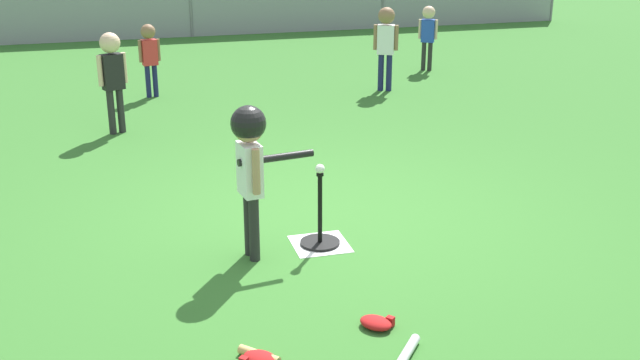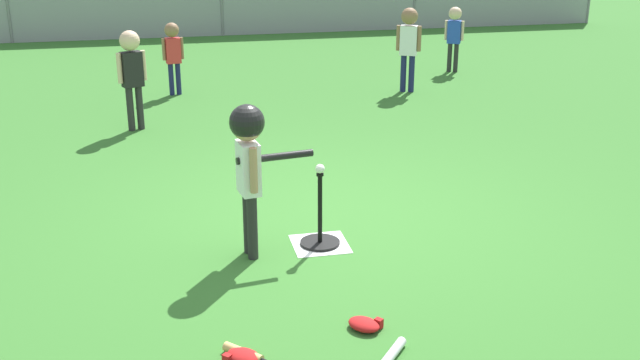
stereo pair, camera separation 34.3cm
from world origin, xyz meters
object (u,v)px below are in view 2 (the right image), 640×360
Objects in this scene: batting_tee at (320,234)px; spare_bat_wood at (251,356)px; fielder_deep_center at (132,67)px; glove_near_bats at (242,357)px; batter_child at (249,150)px; spare_bat_silver at (388,359)px; fielder_deep_left at (173,49)px; glove_outfield_drop at (365,324)px; fielder_near_left at (454,30)px; fielder_deep_right at (409,38)px; baseball_on_tee at (320,169)px.

spare_bat_wood is at bearing -115.92° from batting_tee.
fielder_deep_center reaches higher than glove_near_bats.
spare_bat_silver is at bearing -70.07° from batter_child.
glove_outfield_drop is (0.96, -6.68, -0.61)m from fielder_deep_left.
fielder_deep_center is 5.40m from fielder_near_left.
fielder_deep_right is 7.14m from glove_near_bats.
baseball_on_tee is 1.83m from spare_bat_wood.
fielder_near_left is 8.09m from glove_outfield_drop.
fielder_deep_right and fielder_deep_center have the same top height.
fielder_deep_right is 4.38× the size of glove_near_bats.
fielder_deep_left reaches higher than baseball_on_tee.
baseball_on_tee is at bearing -119.77° from fielder_near_left.
baseball_on_tee is at bearing 91.49° from spare_bat_silver.
glove_near_bats is at bearing -99.52° from batter_child.
batting_tee is at bearing -115.38° from fielder_deep_right.
fielder_deep_center is at bearing 106.49° from glove_outfield_drop.
batting_tee is 1.13× the size of spare_bat_silver.
glove_outfield_drop is at bearing -73.51° from fielder_deep_center.
batter_child is 3.85m from fielder_deep_center.
baseball_on_tee is at bearing 62.57° from glove_near_bats.
batting_tee is at bearing -119.77° from fielder_near_left.
fielder_deep_right is at bearing -8.78° from fielder_deep_left.
batting_tee is 2.23× the size of glove_outfield_drop.
spare_bat_wood is at bearing -115.51° from fielder_deep_right.
baseball_on_tee is 0.07× the size of fielder_deep_left.
fielder_deep_center is at bearing 111.87° from baseball_on_tee.
fielder_deep_right is (2.30, 4.84, 0.12)m from baseball_on_tee.
glove_near_bats is (-0.81, -1.55, -0.61)m from baseball_on_tee.
glove_near_bats is at bearing -117.43° from baseball_on_tee.
fielder_near_left is 1.89× the size of spare_bat_silver.
batter_child is at bearing 109.93° from spare_bat_silver.
glove_near_bats is at bearing 166.75° from spare_bat_silver.
glove_near_bats is at bearing -177.89° from spare_bat_wood.
batter_child is 2.70× the size of spare_bat_wood.
glove_outfield_drop is at bearing -89.54° from batting_tee.
spare_bat_silver is at bearing -74.36° from fielder_deep_center.
batter_child is 2.24× the size of spare_bat_silver.
fielder_deep_center reaches higher than batting_tee.
spare_bat_wood is 1.66× the size of glove_near_bats.
fielder_deep_right is 3.95m from fielder_deep_center.
batter_child is 7.24m from fielder_near_left.
fielder_deep_center is 2.65× the size of spare_bat_wood.
batter_child reaches higher than baseball_on_tee.
baseball_on_tee is 0.06× the size of fielder_deep_right.
glove_outfield_drop is at bearing -65.60° from batter_child.
glove_outfield_drop is at bearing 14.52° from glove_near_bats.
batting_tee is 0.60× the size of fielder_near_left.
fielder_near_left is at bearing 25.33° from fielder_deep_center.
batter_child is 1.70m from spare_bat_wood.
glove_near_bats is 0.84m from glove_outfield_drop.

